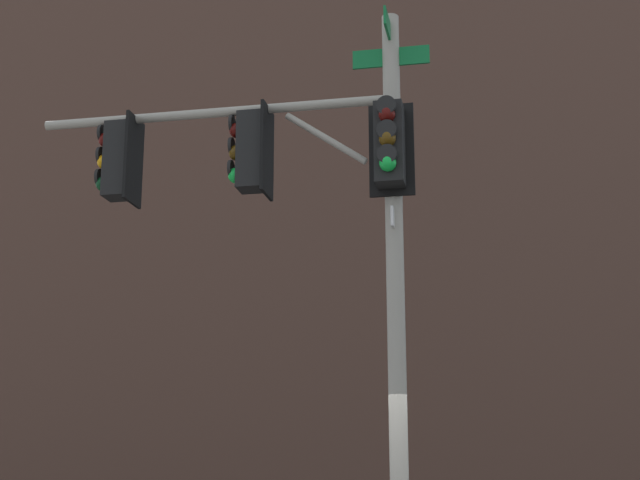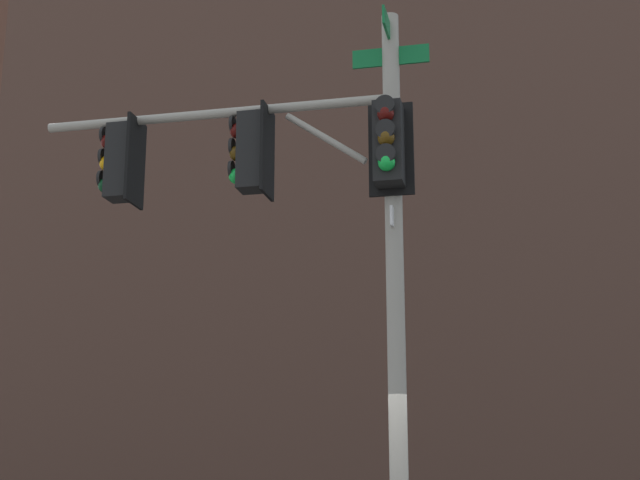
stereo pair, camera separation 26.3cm
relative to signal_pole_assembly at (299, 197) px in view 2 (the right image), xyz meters
The scene contains 2 objects.
signal_pole_assembly is the anchor object (origin of this frame).
building_brick_midblock 50.81m from the signal_pole_assembly, 109.44° to the left, with size 19.78×16.18×48.81m, color brown.
Camera 2 is at (-1.37, -10.66, 1.55)m, focal length 53.24 mm.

